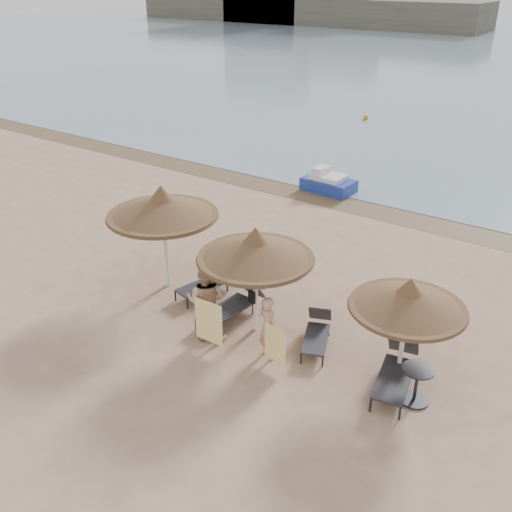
{
  "coord_description": "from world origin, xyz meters",
  "views": [
    {
      "loc": [
        7.12,
        -9.32,
        8.05
      ],
      "look_at": [
        -0.21,
        1.2,
        1.57
      ],
      "focal_mm": 40.0,
      "sensor_mm": 36.0,
      "label": 1
    }
  ],
  "objects": [
    {
      "name": "ground",
      "position": [
        0.0,
        0.0,
        0.0
      ],
      "size": [
        160.0,
        160.0,
        0.0
      ],
      "primitive_type": "plane",
      "color": "tan",
      "rests_on": "ground"
    },
    {
      "name": "lounger_near_right",
      "position": [
        1.85,
        0.78,
        0.33
      ],
      "size": [
        1.11,
        1.71,
        0.73
      ],
      "rotation": [
        0.0,
        0.0,
        0.39
      ],
      "color": "#232328",
      "rests_on": "ground"
    },
    {
      "name": "buoy_left",
      "position": [
        -6.93,
        22.26,
        0.16
      ],
      "size": [
        0.31,
        0.31,
        0.31
      ],
      "primitive_type": "sphere",
      "color": "orange",
      "rests_on": "ground"
    },
    {
      "name": "lounger_near_left",
      "position": [
        -0.48,
        0.58,
        0.4
      ],
      "size": [
        0.83,
        2.03,
        0.89
      ],
      "rotation": [
        0.0,
        0.0,
        -0.09
      ],
      "color": "#232328",
      "rests_on": "ground"
    },
    {
      "name": "lounger_far_left",
      "position": [
        -1.76,
        1.2,
        0.37
      ],
      "size": [
        0.98,
        1.91,
        0.82
      ],
      "rotation": [
        0.0,
        0.0,
        -0.22
      ],
      "color": "#232328",
      "rests_on": "ground"
    },
    {
      "name": "person_left",
      "position": [
        -0.45,
        -0.52,
        1.19
      ],
      "size": [
        1.27,
        1.04,
        2.37
      ],
      "primitive_type": "imported",
      "rotation": [
        0.0,
        0.0,
        3.49
      ],
      "color": "tan",
      "rests_on": "ground"
    },
    {
      "name": "lounger_far_right",
      "position": [
        4.0,
        0.43,
        0.4
      ],
      "size": [
        1.02,
        2.06,
        0.88
      ],
      "rotation": [
        0.0,
        0.0,
        0.2
      ],
      "color": "#232328",
      "rests_on": "ground"
    },
    {
      "name": "palapa_left",
      "position": [
        -2.99,
        0.82,
        2.39
      ],
      "size": [
        3.02,
        3.02,
        3.0
      ],
      "rotation": [
        0.0,
        0.0,
        0.18
      ],
      "color": "white",
      "rests_on": "ground"
    },
    {
      "name": "far_shore",
      "position": [
        -25.1,
        77.82,
        2.91
      ],
      "size": [
        150.0,
        54.8,
        12.0
      ],
      "color": "#5D5949",
      "rests_on": "ground"
    },
    {
      "name": "pedal_boat",
      "position": [
        -2.96,
        10.23,
        0.35
      ],
      "size": [
        2.11,
        1.33,
        0.95
      ],
      "rotation": [
        0.0,
        0.0,
        -0.06
      ],
      "color": "navy",
      "rests_on": "ground"
    },
    {
      "name": "bag_patterned",
      "position": [
        0.31,
        0.61,
        1.27
      ],
      "size": [
        0.32,
        0.19,
        0.39
      ],
      "rotation": [
        0.0,
        0.0,
        0.32
      ],
      "color": "white",
      "rests_on": "ground"
    },
    {
      "name": "palapa_right",
      "position": [
        3.94,
        0.74,
        1.96
      ],
      "size": [
        2.48,
        2.48,
        2.46
      ],
      "rotation": [
        0.0,
        0.0,
        -0.26
      ],
      "color": "white",
      "rests_on": "ground"
    },
    {
      "name": "towel_left",
      "position": [
        -0.1,
        -0.87,
        0.76
      ],
      "size": [
        0.79,
        0.04,
        1.1
      ],
      "rotation": [
        0.0,
        0.0,
        0.02
      ],
      "color": "yellow",
      "rests_on": "ground"
    },
    {
      "name": "bag_dark",
      "position": [
        0.31,
        0.27,
        1.01
      ],
      "size": [
        0.22,
        0.13,
        0.3
      ],
      "rotation": [
        0.0,
        0.0,
        -0.31
      ],
      "color": "black",
      "rests_on": "ground"
    },
    {
      "name": "side_table",
      "position": [
        4.53,
        0.16,
        0.38
      ],
      "size": [
        0.67,
        0.67,
        0.81
      ],
      "rotation": [
        0.0,
        0.0,
        0.26
      ],
      "color": "#232328",
      "rests_on": "ground"
    },
    {
      "name": "person_right",
      "position": [
        1.18,
        -0.32,
        0.92
      ],
      "size": [
        0.98,
        0.79,
        1.84
      ],
      "primitive_type": "imported",
      "rotation": [
        0.0,
        0.0,
        2.82
      ],
      "color": "tan",
      "rests_on": "ground"
    },
    {
      "name": "towel_right",
      "position": [
        1.53,
        -0.57,
        0.62
      ],
      "size": [
        0.63,
        0.13,
        0.9
      ],
      "rotation": [
        0.0,
        0.0,
        -0.18
      ],
      "color": "yellow",
      "rests_on": "ground"
    },
    {
      "name": "palapa_center",
      "position": [
        0.31,
        0.43,
        2.21
      ],
      "size": [
        2.8,
        2.8,
        2.78
      ],
      "rotation": [
        0.0,
        0.0,
        -0.43
      ],
      "color": "white",
      "rests_on": "ground"
    },
    {
      "name": "wet_sand_strip",
      "position": [
        0.0,
        9.4,
        0.0
      ],
      "size": [
        200.0,
        1.6,
        0.01
      ],
      "primitive_type": "cube",
      "color": "brown",
      "rests_on": "ground"
    }
  ]
}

